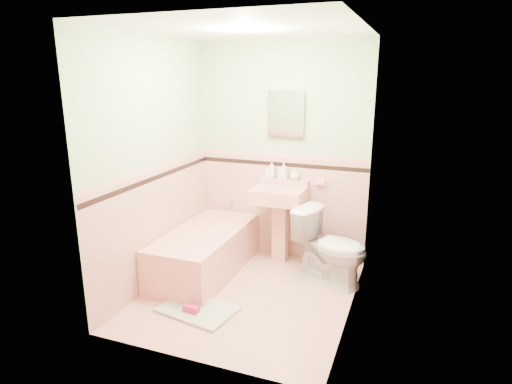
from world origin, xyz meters
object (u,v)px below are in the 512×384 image
(soap_bottle_mid, at_px, (284,170))
(toilet, at_px, (331,247))
(soap_bottle_left, at_px, (272,169))
(bucket, at_px, (322,253))
(shoe, at_px, (191,309))
(soap_bottle_right, at_px, (295,174))
(bathtub, at_px, (205,253))
(sink, at_px, (279,226))
(medicine_cabinet, at_px, (286,114))

(soap_bottle_mid, distance_m, toilet, 1.05)
(soap_bottle_left, xyz_separation_m, soap_bottle_mid, (0.15, 0.00, 0.00))
(soap_bottle_left, relative_size, bucket, 0.85)
(shoe, bearing_deg, bucket, 67.13)
(toilet, xyz_separation_m, bucket, (-0.18, 0.42, -0.27))
(soap_bottle_mid, xyz_separation_m, soap_bottle_right, (0.13, 0.00, -0.03))
(bathtub, bearing_deg, bucket, 30.21)
(toilet, height_order, bucket, toilet)
(soap_bottle_left, height_order, bucket, soap_bottle_left)
(bucket, distance_m, shoe, 1.76)
(sink, distance_m, shoe, 1.49)
(soap_bottle_right, bearing_deg, bucket, -5.26)
(sink, height_order, soap_bottle_right, soap_bottle_right)
(bathtub, relative_size, shoe, 10.14)
(soap_bottle_left, xyz_separation_m, shoe, (-0.24, -1.56, -1.00))
(bucket, bearing_deg, shoe, -119.83)
(soap_bottle_mid, relative_size, soap_bottle_right, 1.44)
(bathtub, distance_m, soap_bottle_right, 1.34)
(toilet, height_order, shoe, toilet)
(bathtub, height_order, soap_bottle_left, soap_bottle_left)
(sink, relative_size, soap_bottle_left, 4.37)
(bathtub, relative_size, soap_bottle_right, 10.50)
(bathtub, distance_m, shoe, 0.91)
(bathtub, relative_size, bucket, 6.18)
(sink, relative_size, soap_bottle_mid, 4.37)
(soap_bottle_left, relative_size, shoe, 1.39)
(sink, bearing_deg, bathtub, -142.07)
(toilet, bearing_deg, bucket, 40.42)
(medicine_cabinet, xyz_separation_m, soap_bottle_mid, (-0.00, -0.03, -0.64))
(sink, relative_size, soap_bottle_right, 6.28)
(sink, xyz_separation_m, soap_bottle_left, (-0.15, 0.18, 0.61))
(bathtub, relative_size, sink, 1.67)
(soap_bottle_right, xyz_separation_m, toilet, (0.54, -0.46, -0.64))
(soap_bottle_right, relative_size, shoe, 0.97)
(soap_bottle_right, height_order, shoe, soap_bottle_right)
(soap_bottle_left, relative_size, soap_bottle_mid, 1.00)
(bathtub, height_order, shoe, bathtub)
(soap_bottle_right, bearing_deg, sink, -124.60)
(soap_bottle_mid, bearing_deg, medicine_cabinet, 80.68)
(soap_bottle_mid, bearing_deg, sink, -88.43)
(soap_bottle_mid, xyz_separation_m, bucket, (0.49, -0.03, -0.94))
(toilet, bearing_deg, bathtub, 118.13)
(soap_bottle_mid, relative_size, bucket, 0.85)
(sink, bearing_deg, soap_bottle_right, 55.40)
(bathtub, distance_m, bucket, 1.35)
(soap_bottle_left, bearing_deg, sink, -49.76)
(medicine_cabinet, relative_size, soap_bottle_mid, 2.48)
(medicine_cabinet, bearing_deg, bathtub, -132.58)
(soap_bottle_left, xyz_separation_m, soap_bottle_right, (0.28, 0.00, -0.03))
(medicine_cabinet, distance_m, soap_bottle_right, 0.68)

